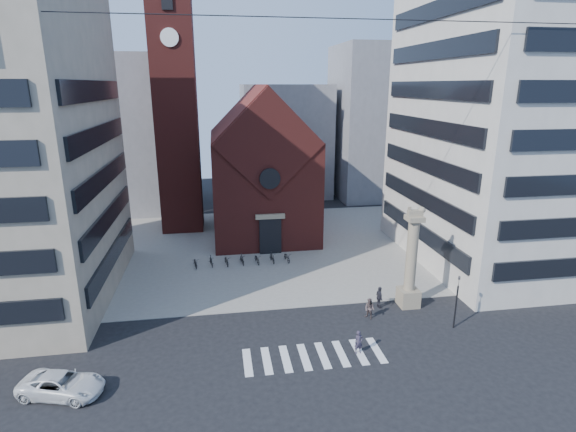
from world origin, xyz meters
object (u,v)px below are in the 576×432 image
at_px(lion_column, 411,267).
at_px(traffic_light, 456,301).
at_px(white_car, 62,385).
at_px(pedestrian_0, 359,342).
at_px(pedestrian_1, 370,309).
at_px(scooter_0, 196,262).
at_px(pedestrian_2, 379,297).

relative_size(lion_column, traffic_light, 2.02).
distance_m(lion_column, traffic_light, 4.62).
relative_size(white_car, pedestrian_0, 2.94).
distance_m(traffic_light, pedestrian_1, 6.58).
xyz_separation_m(traffic_light, scooter_0, (-20.04, 15.24, -1.76)).
bearing_deg(pedestrian_2, pedestrian_0, 146.27).
relative_size(traffic_light, pedestrian_2, 2.27).
xyz_separation_m(white_car, scooter_0, (7.19, 18.74, -0.16)).
xyz_separation_m(pedestrian_1, scooter_0, (-14.07, 12.87, -0.33)).
bearing_deg(lion_column, traffic_light, -63.54).
bearing_deg(traffic_light, scooter_0, 142.74).
bearing_deg(pedestrian_2, white_car, 106.04).
xyz_separation_m(traffic_light, white_car, (-27.23, -3.50, -1.60)).
xyz_separation_m(traffic_light, pedestrian_0, (-8.30, -2.11, -1.44)).
distance_m(lion_column, pedestrian_0, 9.16).
bearing_deg(pedestrian_0, pedestrian_1, 54.47).
xyz_separation_m(pedestrian_1, pedestrian_2, (1.41, 1.63, 0.09)).
bearing_deg(traffic_light, lion_column, 116.46).
relative_size(pedestrian_0, scooter_0, 0.93).
xyz_separation_m(lion_column, pedestrian_2, (-2.56, 0.00, -2.51)).
height_order(traffic_light, pedestrian_2, traffic_light).
bearing_deg(white_car, pedestrian_2, -56.53).
height_order(lion_column, traffic_light, lion_column).
bearing_deg(white_car, pedestrian_1, -59.40).
height_order(lion_column, pedestrian_0, lion_column).
bearing_deg(pedestrian_1, scooter_0, -172.01).
distance_m(pedestrian_0, scooter_0, 20.96).
xyz_separation_m(lion_column, scooter_0, (-18.05, 11.24, -2.93)).
bearing_deg(pedestrian_2, traffic_light, -133.55).
distance_m(pedestrian_0, pedestrian_2, 7.17).
distance_m(pedestrian_1, pedestrian_2, 2.16).
height_order(traffic_light, scooter_0, traffic_light).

